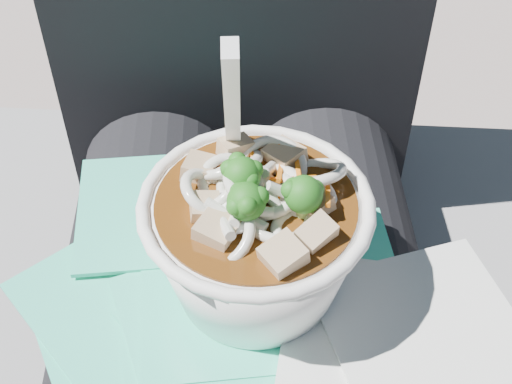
{
  "coord_description": "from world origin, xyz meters",
  "views": [
    {
      "loc": [
        -0.0,
        -0.3,
        1.07
      ],
      "look_at": [
        0.01,
        0.01,
        0.74
      ],
      "focal_mm": 50.0,
      "sensor_mm": 36.0,
      "label": 1
    }
  ],
  "objects_px": {
    "lap": "(246,363)",
    "udon_bowl": "(256,232)",
    "person_body": "(244,259)",
    "plastic_bag": "(207,298)"
  },
  "relations": [
    {
      "from": "plastic_bag",
      "to": "udon_bowl",
      "type": "distance_m",
      "value": 0.07
    },
    {
      "from": "plastic_bag",
      "to": "person_body",
      "type": "bearing_deg",
      "value": 72.6
    },
    {
      "from": "person_body",
      "to": "plastic_bag",
      "type": "bearing_deg",
      "value": -107.4
    },
    {
      "from": "plastic_bag",
      "to": "udon_bowl",
      "type": "xyz_separation_m",
      "value": [
        0.04,
        0.01,
        0.06
      ]
    },
    {
      "from": "lap",
      "to": "person_body",
      "type": "height_order",
      "value": "person_body"
    },
    {
      "from": "plastic_bag",
      "to": "udon_bowl",
      "type": "relative_size",
      "value": 1.5
    },
    {
      "from": "lap",
      "to": "person_body",
      "type": "distance_m",
      "value": 0.09
    },
    {
      "from": "person_body",
      "to": "plastic_bag",
      "type": "height_order",
      "value": "person_body"
    },
    {
      "from": "plastic_bag",
      "to": "lap",
      "type": "bearing_deg",
      "value": -9.3
    },
    {
      "from": "lap",
      "to": "udon_bowl",
      "type": "distance_m",
      "value": 0.15
    }
  ]
}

